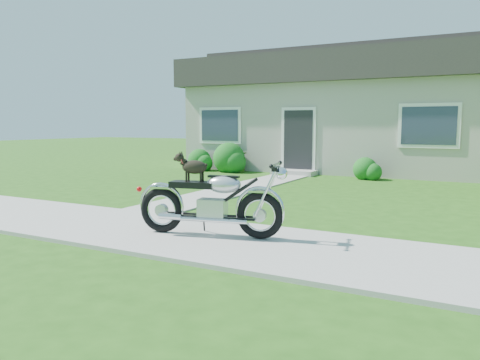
# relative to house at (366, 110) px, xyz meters

# --- Properties ---
(ground) EXTENTS (80.00, 80.00, 0.00)m
(ground) POSITION_rel_house_xyz_m (0.00, -11.99, -2.16)
(ground) COLOR #235114
(ground) RESTS_ON ground
(sidewalk) EXTENTS (24.00, 2.20, 0.04)m
(sidewalk) POSITION_rel_house_xyz_m (0.00, -11.99, -2.14)
(sidewalk) COLOR #9E9B93
(sidewalk) RESTS_ON ground
(walkway) EXTENTS (1.20, 8.00, 0.03)m
(walkway) POSITION_rel_house_xyz_m (-1.50, -6.99, -2.14)
(walkway) COLOR #9E9B93
(walkway) RESTS_ON ground
(house) EXTENTS (12.60, 7.03, 4.50)m
(house) POSITION_rel_house_xyz_m (0.00, 0.00, 0.00)
(house) COLOR #ACA69B
(house) RESTS_ON ground
(shrub_row) EXTENTS (10.64, 1.10, 1.10)m
(shrub_row) POSITION_rel_house_xyz_m (-1.42, -3.49, -1.75)
(shrub_row) COLOR #185B1A
(shrub_row) RESTS_ON ground
(potted_plant_left) EXTENTS (0.79, 0.81, 0.68)m
(potted_plant_left) POSITION_rel_house_xyz_m (-3.47, -3.44, -1.82)
(potted_plant_left) COLOR #2C5516
(potted_plant_left) RESTS_ON ground
(potted_plant_right) EXTENTS (0.41, 0.41, 0.67)m
(potted_plant_right) POSITION_rel_house_xyz_m (0.75, -3.44, -1.82)
(potted_plant_right) COLOR #306F1E
(potted_plant_right) RESTS_ON ground
(motorcycle_with_dog) EXTENTS (2.20, 0.78, 1.18)m
(motorcycle_with_dog) POSITION_rel_house_xyz_m (0.61, -11.93, -1.60)
(motorcycle_with_dog) COLOR black
(motorcycle_with_dog) RESTS_ON sidewalk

